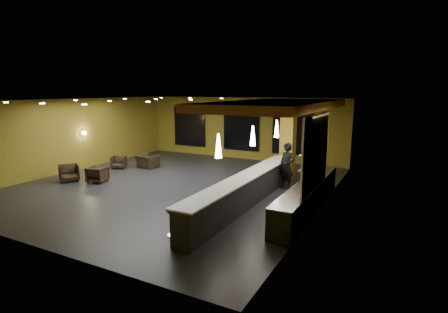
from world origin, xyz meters
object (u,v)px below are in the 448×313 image
at_px(staff_b, 312,165).
at_px(bar_stool_4, 261,169).
at_px(pendant_1, 253,136).
at_px(pendant_2, 277,129).
at_px(prep_counter, 308,197).
at_px(staff_c, 315,167).
at_px(armchair_c, 119,162).
at_px(armchair_b, 98,174).
at_px(bar_counter, 246,191).
at_px(bar_stool_3, 248,178).
at_px(armchair_d, 147,161).
at_px(bar_stool_2, 229,188).
at_px(bar_stool_1, 206,201).
at_px(armchair_a, 69,173).
at_px(pendant_0, 218,146).
at_px(staff_a, 287,166).
at_px(bar_stool_0, 174,219).
at_px(column, 288,139).

distance_m(staff_b, bar_stool_4, 2.19).
bearing_deg(pendant_1, pendant_2, 90.00).
relative_size(prep_counter, staff_c, 3.31).
bearing_deg(armchair_c, pendant_2, -22.11).
height_order(staff_c, armchair_c, staff_c).
bearing_deg(pendant_1, armchair_b, -174.14).
bearing_deg(bar_stool_4, pendant_2, -20.78).
relative_size(prep_counter, armchair_b, 8.03).
bearing_deg(bar_counter, bar_stool_3, 112.02).
xyz_separation_m(armchair_d, bar_stool_2, (6.22, -3.06, 0.18)).
height_order(bar_stool_3, bar_stool_4, bar_stool_4).
xyz_separation_m(armchair_c, bar_stool_1, (7.37, -3.82, 0.18)).
height_order(pendant_2, armchair_a, pendant_2).
xyz_separation_m(pendant_0, staff_a, (0.62, 4.53, -1.42)).
relative_size(staff_a, armchair_a, 2.33).
relative_size(prep_counter, bar_stool_2, 7.65).
height_order(armchair_c, armchair_d, armchair_d).
distance_m(armchair_a, bar_stool_2, 7.49).
bearing_deg(bar_stool_2, staff_a, 62.92).
distance_m(bar_counter, armchair_c, 8.36).
height_order(pendant_1, bar_stool_1, pendant_1).
relative_size(prep_counter, armchair_c, 8.71).
distance_m(prep_counter, bar_stool_3, 2.94).
relative_size(staff_b, armchair_c, 2.60).
distance_m(armchair_d, bar_stool_1, 7.75).
distance_m(staff_a, bar_stool_0, 5.99).
bearing_deg(staff_b, bar_stool_0, -87.67).
bearing_deg(armchair_b, column, -159.11).
height_order(column, bar_stool_4, column).
distance_m(bar_counter, armchair_d, 7.54).
xyz_separation_m(armchair_d, bar_stool_3, (6.21, -1.38, 0.15)).
xyz_separation_m(column, staff_c, (1.60, -1.51, -0.84)).
bearing_deg(prep_counter, bar_counter, -165.96).
bearing_deg(staff_c, pendant_2, -154.24).
distance_m(column, pendant_2, 1.71).
height_order(pendant_1, staff_c, pendant_1).
distance_m(armchair_d, bar_stool_4, 6.14).
relative_size(staff_a, bar_stool_1, 2.41).
bearing_deg(armchair_b, prep_counter, 170.55).
bearing_deg(armchair_b, pendant_1, 171.86).
height_order(armchair_d, bar_stool_0, bar_stool_0).
bearing_deg(bar_stool_1, bar_counter, 66.54).
relative_size(column, bar_stool_0, 4.59).
bearing_deg(bar_stool_2, bar_stool_3, 90.47).
relative_size(staff_c, bar_stool_4, 2.23).
bearing_deg(staff_a, column, 127.52).
height_order(bar_stool_0, bar_stool_4, bar_stool_4).
bearing_deg(armchair_a, bar_stool_4, -28.68).
height_order(bar_counter, armchair_d, bar_counter).
height_order(prep_counter, staff_c, staff_c).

